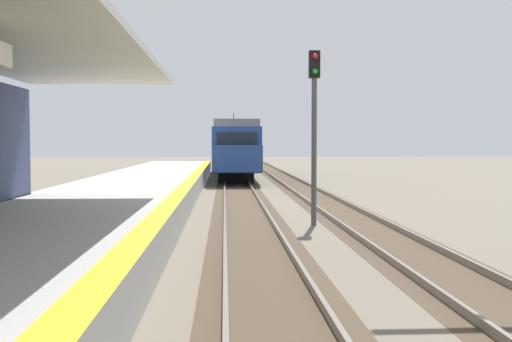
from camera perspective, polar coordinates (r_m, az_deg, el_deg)
station_platform at (r=13.54m, az=-18.75°, el=-6.10°), size 5.00×80.00×0.91m
track_pair_nearest_platform at (r=17.06m, az=-0.48°, el=-5.53°), size 2.34×120.00×0.16m
track_pair_middle at (r=17.54m, az=10.73°, el=-5.36°), size 2.34×120.00×0.16m
approaching_train at (r=43.86m, az=-2.01°, el=2.24°), size 2.93×19.60×4.76m
rail_signal_post at (r=18.40m, az=5.43°, el=4.87°), size 0.32×0.34×5.20m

